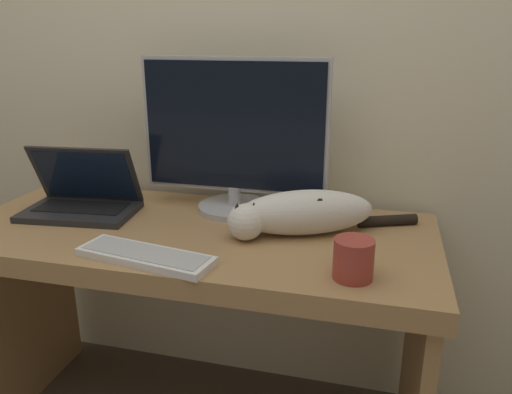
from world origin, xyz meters
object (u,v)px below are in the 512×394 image
object	(u,v)px
laptop	(82,200)
coffee_mug	(353,259)
cat	(300,212)
external_keyboard	(145,256)
monitor	(234,138)

from	to	relation	value
laptop	coffee_mug	distance (m)	0.91
coffee_mug	cat	bearing A→B (deg)	124.84
external_keyboard	coffee_mug	distance (m)	0.52
laptop	monitor	bearing A→B (deg)	11.30
laptop	cat	distance (m)	0.71
monitor	coffee_mug	world-z (taller)	monitor
monitor	laptop	distance (m)	0.53
monitor	external_keyboard	distance (m)	0.49
external_keyboard	cat	bearing A→B (deg)	46.96
laptop	external_keyboard	xyz separation A→B (m)	(0.36, -0.27, -0.03)
external_keyboard	cat	size ratio (longest dim) A/B	0.72
monitor	coffee_mug	size ratio (longest dim) A/B	6.04
external_keyboard	cat	distance (m)	0.45
coffee_mug	laptop	bearing A→B (deg)	164.52
external_keyboard	cat	xyz separation A→B (m)	(0.35, 0.27, 0.06)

